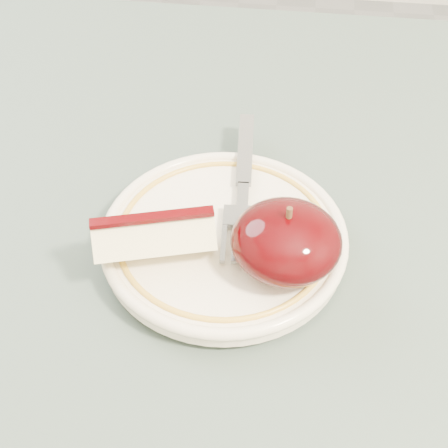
# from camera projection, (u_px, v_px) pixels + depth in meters

# --- Properties ---
(table) EXTENTS (0.90, 0.90, 0.75)m
(table) POSITION_uv_depth(u_px,v_px,m) (157.00, 400.00, 0.47)
(table) COLOR brown
(table) RESTS_ON ground
(plate) EXTENTS (0.18, 0.18, 0.02)m
(plate) POSITION_uv_depth(u_px,v_px,m) (224.00, 237.00, 0.45)
(plate) COLOR #F3E6CC
(plate) RESTS_ON table
(apple_half) EXTENTS (0.07, 0.07, 0.05)m
(apple_half) POSITION_uv_depth(u_px,v_px,m) (286.00, 241.00, 0.41)
(apple_half) COLOR black
(apple_half) RESTS_ON plate
(apple_wedge) EXTENTS (0.09, 0.06, 0.04)m
(apple_wedge) POSITION_uv_depth(u_px,v_px,m) (155.00, 237.00, 0.42)
(apple_wedge) COLOR #FAEFB8
(apple_wedge) RESTS_ON plate
(fork) EXTENTS (0.03, 0.17, 0.00)m
(fork) POSITION_uv_depth(u_px,v_px,m) (243.00, 185.00, 0.48)
(fork) COLOR gray
(fork) RESTS_ON plate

